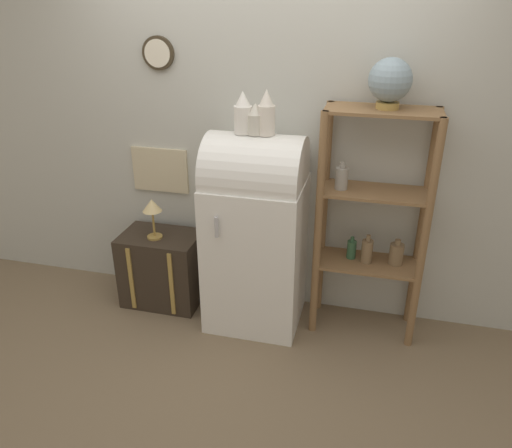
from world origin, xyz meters
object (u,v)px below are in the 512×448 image
at_px(suitcase_trunk, 162,268).
at_px(vase_left, 243,114).
at_px(vase_right, 266,114).
at_px(refrigerator, 256,230).
at_px(vase_center, 255,120).
at_px(desk_lamp, 152,209).
at_px(globe, 390,81).

distance_m(suitcase_trunk, vase_left, 1.39).
distance_m(suitcase_trunk, vase_right, 1.47).
height_order(refrigerator, vase_center, vase_center).
distance_m(refrigerator, desk_lamp, 0.76).
bearing_deg(vase_right, suitcase_trunk, 176.71).
bearing_deg(vase_left, refrigerator, 0.53).
distance_m(globe, desk_lamp, 1.80).
bearing_deg(refrigerator, globe, 7.31).
bearing_deg(vase_left, suitcase_trunk, 175.89).
xyz_separation_m(globe, desk_lamp, (-1.53, -0.10, -0.93)).
distance_m(suitcase_trunk, vase_center, 1.40).
relative_size(globe, vase_right, 1.05).
bearing_deg(vase_center, globe, 7.91).
bearing_deg(refrigerator, vase_center, -107.89).
xyz_separation_m(refrigerator, vase_left, (-0.08, -0.00, 0.78)).
distance_m(vase_center, desk_lamp, 1.02).
xyz_separation_m(globe, vase_center, (-0.78, -0.11, -0.25)).
relative_size(refrigerator, vase_center, 7.14).
height_order(globe, vase_center, globe).
bearing_deg(vase_center, suitcase_trunk, 175.71).
xyz_separation_m(suitcase_trunk, vase_center, (0.74, -0.06, 1.19)).
xyz_separation_m(vase_left, vase_center, (0.08, -0.01, -0.03)).
bearing_deg(vase_left, vase_center, -5.80).
height_order(suitcase_trunk, globe, globe).
bearing_deg(refrigerator, desk_lamp, 179.71).
xyz_separation_m(suitcase_trunk, vase_right, (0.81, -0.05, 1.23)).
height_order(vase_left, vase_center, vase_left).
bearing_deg(globe, refrigerator, -172.69).
xyz_separation_m(refrigerator, desk_lamp, (-0.76, 0.00, 0.07)).
relative_size(refrigerator, globe, 4.72).
relative_size(suitcase_trunk, globe, 1.97).
bearing_deg(vase_right, globe, 7.98).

